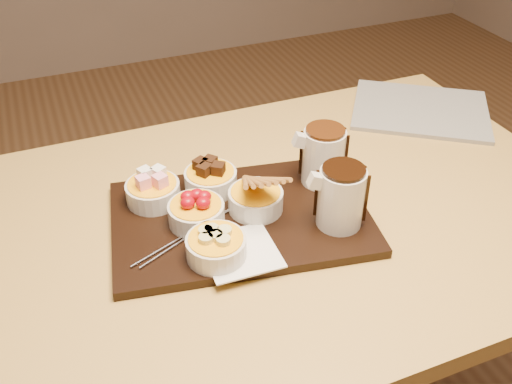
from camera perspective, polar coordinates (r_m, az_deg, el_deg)
name	(u,v)px	position (r m, az deg, el deg)	size (l,w,h in m)	color
dining_table	(281,249)	(1.14, 2.48, -5.67)	(1.20, 0.80, 0.75)	#B89144
serving_board	(241,218)	(1.04, -1.54, -2.63)	(0.46, 0.30, 0.02)	black
napkin	(240,252)	(0.95, -1.57, -6.01)	(0.12, 0.12, 0.00)	white
bowl_marshmallows	(153,192)	(1.07, -10.25, -0.04)	(0.10, 0.10, 0.04)	beige
bowl_cake	(211,180)	(1.09, -4.54, 1.16)	(0.10, 0.10, 0.04)	beige
bowl_strawberries	(196,214)	(1.01, -5.98, -2.18)	(0.10, 0.10, 0.04)	beige
bowl_biscotti	(256,201)	(1.03, -0.03, -0.86)	(0.10, 0.10, 0.04)	beige
bowl_bananas	(216,248)	(0.94, -4.00, -5.57)	(0.10, 0.10, 0.04)	beige
pitcher_dark_chocolate	(341,198)	(0.99, 8.49, -0.58)	(0.08, 0.08, 0.11)	silver
pitcher_milk_chocolate	(323,157)	(1.09, 6.75, 3.51)	(0.08, 0.08, 0.11)	silver
fondue_skewers	(193,230)	(1.00, -6.30, -3.82)	(0.26, 0.03, 0.01)	silver
newspaper	(420,110)	(1.45, 16.12, 7.89)	(0.32, 0.25, 0.01)	beige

